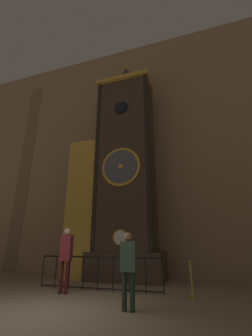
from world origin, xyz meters
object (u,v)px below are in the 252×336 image
object	(u,v)px
clock_tower	(117,174)
stanchion_post	(192,286)
visitor_far	(128,262)
visitor_near	(66,252)

from	to	relation	value
clock_tower	stanchion_post	distance (m)	5.74
clock_tower	visitor_far	world-z (taller)	clock_tower
visitor_near	visitor_far	world-z (taller)	visitor_near
visitor_far	stanchion_post	size ratio (longest dim) A/B	1.73
clock_tower	stanchion_post	size ratio (longest dim) A/B	11.53
visitor_near	stanchion_post	bearing A→B (deg)	2.96
clock_tower	stanchion_post	bearing A→B (deg)	-37.98
visitor_near	visitor_far	distance (m)	2.65
visitor_near	stanchion_post	xyz separation A→B (m)	(3.62, 0.56, -0.83)
visitor_near	visitor_far	xyz separation A→B (m)	(2.37, -1.19, -0.15)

